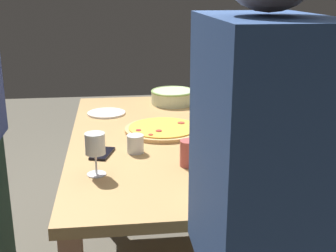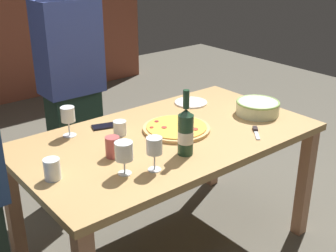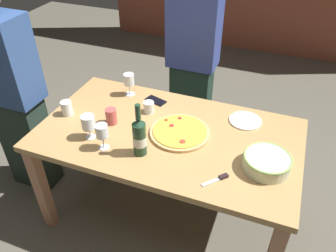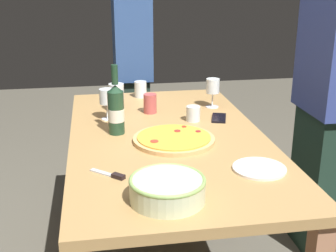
# 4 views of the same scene
# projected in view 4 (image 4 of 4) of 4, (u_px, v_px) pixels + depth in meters

# --- Properties ---
(dining_table) EXTENTS (1.60, 0.90, 0.75)m
(dining_table) POSITION_uv_depth(u_px,v_px,m) (168.00, 155.00, 2.14)
(dining_table) COLOR tan
(dining_table) RESTS_ON ground
(pizza) EXTENTS (0.37, 0.37, 0.03)m
(pizza) POSITION_uv_depth(u_px,v_px,m) (174.00, 139.00, 2.04)
(pizza) COLOR #E0AB6B
(pizza) RESTS_ON dining_table
(serving_bowl) EXTENTS (0.26, 0.26, 0.08)m
(serving_bowl) POSITION_uv_depth(u_px,v_px,m) (167.00, 188.00, 1.51)
(serving_bowl) COLOR beige
(serving_bowl) RESTS_ON dining_table
(wine_bottle) EXTENTS (0.08, 0.08, 0.33)m
(wine_bottle) POSITION_uv_depth(u_px,v_px,m) (116.00, 109.00, 2.10)
(wine_bottle) COLOR #20402A
(wine_bottle) RESTS_ON dining_table
(wine_glass_near_pizza) EXTENTS (0.08, 0.08, 0.15)m
(wine_glass_near_pizza) POSITION_uv_depth(u_px,v_px,m) (116.00, 93.00, 2.43)
(wine_glass_near_pizza) COLOR white
(wine_glass_near_pizza) RESTS_ON dining_table
(wine_glass_by_bottle) EXTENTS (0.07, 0.07, 0.16)m
(wine_glass_by_bottle) POSITION_uv_depth(u_px,v_px,m) (213.00, 88.00, 2.51)
(wine_glass_by_bottle) COLOR white
(wine_glass_by_bottle) RESTS_ON dining_table
(wine_glass_far_left) EXTENTS (0.07, 0.07, 0.16)m
(wine_glass_far_left) POSITION_uv_depth(u_px,v_px,m) (107.00, 98.00, 2.30)
(wine_glass_far_left) COLOR white
(wine_glass_far_left) RESTS_ON dining_table
(cup_amber) EXTENTS (0.07, 0.07, 0.10)m
(cup_amber) POSITION_uv_depth(u_px,v_px,m) (150.00, 104.00, 2.43)
(cup_amber) COLOR #BB4F4D
(cup_amber) RESTS_ON dining_table
(cup_ceramic) EXTENTS (0.07, 0.07, 0.08)m
(cup_ceramic) POSITION_uv_depth(u_px,v_px,m) (193.00, 114.00, 2.30)
(cup_ceramic) COLOR white
(cup_ceramic) RESTS_ON dining_table
(cup_spare) EXTENTS (0.07, 0.07, 0.10)m
(cup_spare) POSITION_uv_depth(u_px,v_px,m) (140.00, 89.00, 2.72)
(cup_spare) COLOR white
(cup_spare) RESTS_ON dining_table
(side_plate) EXTENTS (0.21, 0.21, 0.01)m
(side_plate) POSITION_uv_depth(u_px,v_px,m) (259.00, 168.00, 1.76)
(side_plate) COLOR white
(side_plate) RESTS_ON dining_table
(cell_phone) EXTENTS (0.16, 0.11, 0.01)m
(cell_phone) POSITION_uv_depth(u_px,v_px,m) (219.00, 118.00, 2.34)
(cell_phone) COLOR black
(cell_phone) RESTS_ON dining_table
(pizza_knife) EXTENTS (0.12, 0.13, 0.02)m
(pizza_knife) POSITION_uv_depth(u_px,v_px,m) (112.00, 175.00, 1.70)
(pizza_knife) COLOR silver
(pizza_knife) RESTS_ON dining_table
(person_host) EXTENTS (0.38, 0.24, 1.61)m
(person_host) POSITION_uv_depth(u_px,v_px,m) (329.00, 106.00, 2.32)
(person_host) COLOR #1D3428
(person_host) RESTS_ON ground
(person_guest_left) EXTENTS (0.40, 0.24, 1.59)m
(person_guest_left) POSITION_uv_depth(u_px,v_px,m) (133.00, 73.00, 3.12)
(person_guest_left) COLOR #223229
(person_guest_left) RESTS_ON ground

